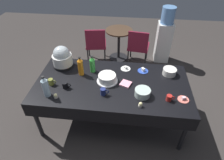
% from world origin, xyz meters
% --- Properties ---
extents(ground, '(9.00, 9.00, 0.00)m').
position_xyz_m(ground, '(0.00, 0.00, 0.00)').
color(ground, '#383330').
extents(potluck_table, '(2.20, 1.10, 0.75)m').
position_xyz_m(potluck_table, '(0.00, 0.00, 0.69)').
color(potluck_table, black).
rests_on(potluck_table, ground).
extents(frosted_layer_cake, '(0.30, 0.30, 0.11)m').
position_xyz_m(frosted_layer_cake, '(-0.07, 0.03, 0.80)').
color(frosted_layer_cake, silver).
rests_on(frosted_layer_cake, potluck_table).
extents(slow_cooker, '(0.32, 0.32, 0.35)m').
position_xyz_m(slow_cooker, '(-0.82, 0.33, 0.91)').
color(slow_cooker, black).
rests_on(slow_cooker, potluck_table).
extents(glass_salad_bowl, '(0.21, 0.21, 0.10)m').
position_xyz_m(glass_salad_bowl, '(0.43, -0.21, 0.80)').
color(glass_salad_bowl, '#B2C6BC').
rests_on(glass_salad_bowl, potluck_table).
extents(ceramic_snack_bowl, '(0.20, 0.20, 0.10)m').
position_xyz_m(ceramic_snack_bowl, '(0.83, 0.30, 0.80)').
color(ceramic_snack_bowl, silver).
rests_on(ceramic_snack_bowl, potluck_table).
extents(dessert_plate_cobalt, '(0.16, 0.16, 0.06)m').
position_xyz_m(dessert_plate_cobalt, '(0.44, 0.33, 0.76)').
color(dessert_plate_cobalt, '#2D4CB2').
rests_on(dessert_plate_cobalt, potluck_table).
extents(dessert_plate_coral, '(0.15, 0.15, 0.05)m').
position_xyz_m(dessert_plate_coral, '(0.95, -0.24, 0.76)').
color(dessert_plate_coral, '#E07266').
rests_on(dessert_plate_coral, potluck_table).
extents(dessert_plate_white, '(0.15, 0.15, 0.05)m').
position_xyz_m(dessert_plate_white, '(0.18, 0.36, 0.76)').
color(dessert_plate_white, white).
rests_on(dessert_plate_white, potluck_table).
extents(cupcake_berry, '(0.05, 0.05, 0.07)m').
position_xyz_m(cupcake_berry, '(-0.87, -0.25, 0.78)').
color(cupcake_berry, beige).
rests_on(cupcake_berry, potluck_table).
extents(cupcake_lemon, '(0.05, 0.05, 0.07)m').
position_xyz_m(cupcake_lemon, '(0.40, -0.42, 0.78)').
color(cupcake_lemon, beige).
rests_on(cupcake_lemon, potluck_table).
extents(cupcake_rose, '(0.05, 0.05, 0.07)m').
position_xyz_m(cupcake_rose, '(-0.69, -0.39, 0.78)').
color(cupcake_rose, beige).
rests_on(cupcake_rose, potluck_table).
extents(soda_bottle_water, '(0.08, 0.08, 0.31)m').
position_xyz_m(soda_bottle_water, '(-0.82, -0.35, 0.90)').
color(soda_bottle_water, silver).
rests_on(soda_bottle_water, potluck_table).
extents(soda_bottle_orange_juice, '(0.08, 0.08, 0.30)m').
position_xyz_m(soda_bottle_orange_juice, '(-0.48, 0.15, 0.89)').
color(soda_bottle_orange_juice, orange).
rests_on(soda_bottle_orange_juice, potluck_table).
extents(soda_bottle_lime_soda, '(0.08, 0.08, 0.28)m').
position_xyz_m(soda_bottle_lime_soda, '(-0.32, 0.24, 0.88)').
color(soda_bottle_lime_soda, green).
rests_on(soda_bottle_lime_soda, potluck_table).
extents(coffee_mug_olive, '(0.11, 0.07, 0.09)m').
position_xyz_m(coffee_mug_olive, '(-0.84, -0.13, 0.80)').
color(coffee_mug_olive, olive).
rests_on(coffee_mug_olive, potluck_table).
extents(coffee_mug_red, '(0.11, 0.07, 0.08)m').
position_xyz_m(coffee_mug_red, '(0.77, -0.27, 0.79)').
color(coffee_mug_red, '#B2231E').
rests_on(coffee_mug_red, potluck_table).
extents(coffee_mug_black, '(0.12, 0.08, 0.09)m').
position_xyz_m(coffee_mug_black, '(-0.63, -0.18, 0.80)').
color(coffee_mug_black, black).
rests_on(coffee_mug_black, potluck_table).
extents(coffee_mug_navy, '(0.11, 0.07, 0.10)m').
position_xyz_m(coffee_mug_navy, '(-0.09, -0.26, 0.80)').
color(coffee_mug_navy, navy).
rests_on(coffee_mug_navy, potluck_table).
extents(paper_napkin_stack, '(0.18, 0.18, 0.02)m').
position_xyz_m(paper_napkin_stack, '(0.20, -0.02, 0.76)').
color(paper_napkin_stack, pink).
rests_on(paper_napkin_stack, potluck_table).
extents(maroon_chair_left, '(0.50, 0.50, 0.85)m').
position_xyz_m(maroon_chair_left, '(-0.54, 1.62, 0.49)').
color(maroon_chair_left, maroon).
rests_on(maroon_chair_left, ground).
extents(maroon_chair_right, '(0.50, 0.50, 0.85)m').
position_xyz_m(maroon_chair_right, '(0.39, 1.62, 0.49)').
color(maroon_chair_right, maroon).
rests_on(maroon_chair_right, ground).
extents(round_cafe_table, '(0.60, 0.60, 0.72)m').
position_xyz_m(round_cafe_table, '(-0.05, 1.85, 0.50)').
color(round_cafe_table, '#473323').
rests_on(round_cafe_table, ground).
extents(water_cooler, '(0.32, 0.32, 1.24)m').
position_xyz_m(water_cooler, '(0.95, 1.90, 0.59)').
color(water_cooler, silver).
rests_on(water_cooler, ground).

